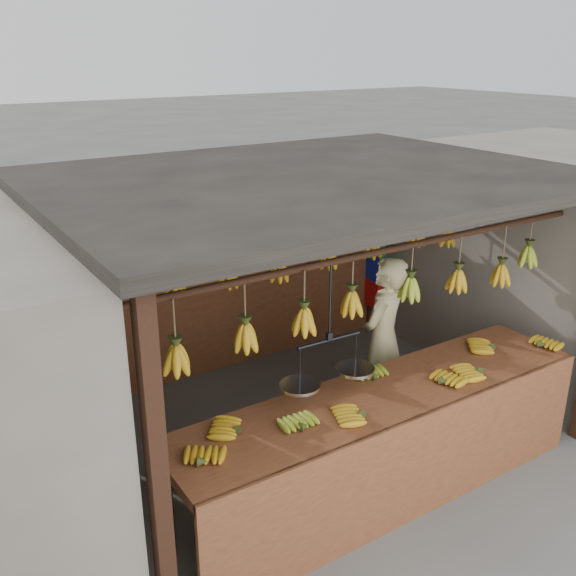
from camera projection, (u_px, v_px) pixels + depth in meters
ground at (305, 426)px, 6.06m from camera, size 80.00×80.00×0.00m
stall at (286, 216)px, 5.62m from camera, size 4.30×3.30×2.40m
neighbor_right at (560, 249)px, 7.49m from camera, size 3.00×3.00×2.30m
counter at (395, 422)px, 4.83m from camera, size 3.54×0.80×0.96m
hanging_bananas at (307, 263)px, 5.48m from camera, size 3.57×2.22×0.39m
balance_scale at (328, 372)px, 4.61m from camera, size 0.76×0.30×0.89m
vendor at (383, 339)px, 6.00m from camera, size 0.68×0.58×1.60m
bag_bundles at (375, 258)px, 7.77m from camera, size 0.08×0.26×1.24m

